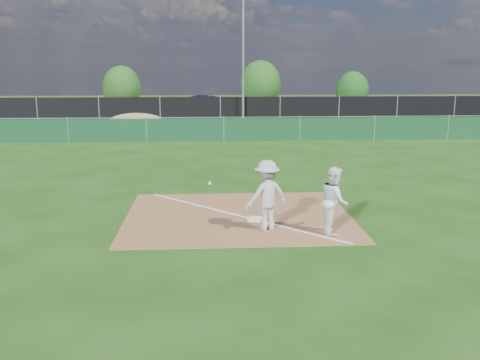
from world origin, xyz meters
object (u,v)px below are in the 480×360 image
light_pole (243,63)px  tree_left (122,87)px  play_at_first (267,195)px  tree_right (352,90)px  runner (334,200)px  car_mid (211,106)px  car_left (160,107)px  first_base (255,219)px  car_right (281,109)px  tree_mid (261,84)px

light_pole → tree_left: 14.87m
play_at_first → light_pole: bearing=87.8°
tree_right → play_at_first: bearing=-108.2°
light_pole → tree_right: light_pole is taller
runner → tree_right: size_ratio=0.50×
runner → tree_left: size_ratio=0.43×
runner → light_pole: bearing=5.2°
play_at_first → tree_left: (-8.79, 34.06, 1.06)m
play_at_first → car_mid: play_at_first is taller
light_pole → car_left: (-5.87, 4.48, -3.17)m
car_left → car_mid: (3.73, 0.61, -0.02)m
car_left → car_mid: bearing=-98.8°
first_base → tree_right: (11.16, 32.57, 1.64)m
car_left → first_base: bearing=172.1°
light_pole → tree_left: (-9.67, 11.10, -2.05)m
runner → tree_left: tree_left is taller
car_right → tree_mid: tree_mid is taller
tree_left → tree_right: bearing=-2.1°
light_pole → tree_mid: 12.03m
light_pole → first_base: size_ratio=23.50×
runner → tree_right: 34.92m
car_left → tree_left: bearing=11.8°
light_pole → play_at_first: 23.18m
runner → tree_mid: 34.99m
runner → tree_mid: (1.54, 34.93, 1.36)m
runner → tree_left: bearing=20.2°
first_base → runner: runner is taller
light_pole → runner: (0.72, -23.25, -3.18)m
car_left → car_right: 8.99m
light_pole → runner: light_pole is taller
tree_left → light_pole: bearing=-48.9°
tree_left → tree_mid: bearing=2.8°
tree_right → car_left: bearing=-159.7°
runner → car_left: bearing=16.8°
car_mid → car_right: 5.30m
car_mid → car_right: car_mid is taller
car_left → car_right: bearing=-108.1°
car_right → light_pole: bearing=168.6°
light_pole → car_right: light_pole is taller
car_left → runner: bearing=175.3°
tree_right → tree_mid: bearing=170.6°
play_at_first → car_right: 27.71m
first_base → tree_left: bearing=104.5°
first_base → tree_right: tree_right is taller
car_left → car_mid: size_ratio=0.99×
tree_left → runner: bearing=-73.2°
tree_mid → car_left: bearing=-138.4°
car_right → tree_left: bearing=86.1°
light_pole → car_right: bearing=55.0°
car_left → car_right: size_ratio=1.18×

